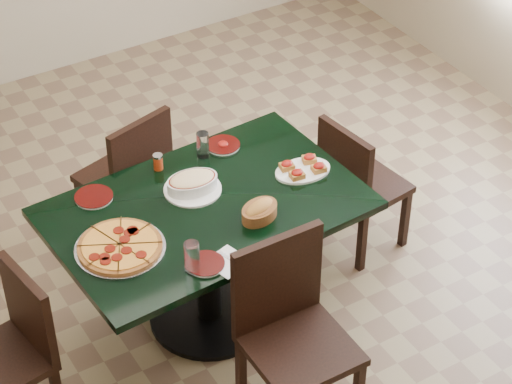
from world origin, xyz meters
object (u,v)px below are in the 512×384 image
lasagna_casserole (192,183)px  bruschetta_platter (303,168)px  chair_right (356,182)px  bread_basket (259,211)px  chair_left (14,345)px  pepperoni_pizza (120,247)px  chair_near (290,324)px  chair_far (131,174)px  main_table (207,234)px

lasagna_casserole → bruschetta_platter: 0.56m
chair_right → bread_basket: 0.89m
chair_right → chair_left: (-2.00, -0.18, -0.00)m
chair_left → pepperoni_pizza: size_ratio=1.99×
chair_left → bread_basket: 1.27m
chair_left → lasagna_casserole: (1.04, 0.24, 0.34)m
pepperoni_pizza → chair_near: bearing=-49.9°
chair_far → lasagna_casserole: chair_far is taller
chair_right → main_table: bearing=86.9°
chair_right → bruschetta_platter: size_ratio=2.68×
main_table → chair_left: size_ratio=1.85×
chair_near → chair_right: bearing=40.3°
chair_far → pepperoni_pizza: (-0.42, -0.82, 0.28)m
chair_right → lasagna_casserole: bearing=78.8°
main_table → pepperoni_pizza: 0.53m
main_table → chair_far: (-0.06, 0.74, -0.08)m
main_table → bread_basket: 0.35m
chair_near → bruschetta_platter: chair_near is taller
chair_left → chair_far: bearing=121.9°
main_table → pepperoni_pizza: bearing=-174.4°
chair_left → bruschetta_platter: bearing=84.2°
chair_far → bread_basket: size_ratio=3.75×
pepperoni_pizza → bruschetta_platter: (1.03, 0.06, 0.01)m
chair_right → chair_near: bearing=122.5°
chair_far → chair_right: (1.02, -0.67, -0.02)m
main_table → chair_right: size_ratio=1.83×
main_table → bruschetta_platter: bruschetta_platter is taller
pepperoni_pizza → chair_right: bearing=6.0°
chair_far → pepperoni_pizza: size_ratio=2.09×
chair_left → lasagna_casserole: bearing=94.0°
main_table → chair_right: 0.96m
main_table → chair_far: 0.75m
main_table → lasagna_casserole: (0.00, 0.14, 0.23)m
chair_left → bruschetta_platter: 1.62m
chair_far → pepperoni_pizza: bearing=47.5°
chair_right → pepperoni_pizza: bearing=88.5°
chair_left → bread_basket: size_ratio=3.56×
chair_left → chair_near: bearing=52.3°
main_table → chair_near: 0.70m
chair_near → bruschetta_platter: bearing=53.8°
chair_near → bread_basket: size_ratio=4.13×
lasagna_casserole → chair_left: bearing=-161.1°
main_table → chair_near: bearing=-90.4°
chair_near → lasagna_casserole: bearing=92.8°
chair_right → bruschetta_platter: bearing=94.8°
pepperoni_pizza → bread_basket: (0.66, -0.13, 0.02)m
main_table → lasagna_casserole: lasagna_casserole is taller
chair_near → pepperoni_pizza: bearing=130.5°
bruschetta_platter → main_table: bearing=-175.3°
chair_near → bread_basket: 0.57m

